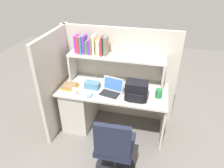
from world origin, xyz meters
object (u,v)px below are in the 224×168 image
laptop (111,90)px  backpack (136,91)px  paper_cup (75,92)px  snack_canister (159,94)px  office_chair (115,151)px  tissue_box (92,85)px  computer_mouse (90,95)px

laptop → backpack: 0.37m
paper_cup → snack_canister: (1.15, 0.21, 0.01)m
backpack → office_chair: bearing=-102.1°
office_chair → tissue_box: bearing=-58.5°
laptop → office_chair: size_ratio=0.38×
paper_cup → snack_canister: size_ratio=0.84×
computer_mouse → office_chair: size_ratio=0.11×
paper_cup → office_chair: office_chair is taller
snack_canister → laptop: bearing=-174.9°
laptop → snack_canister: 0.67m
snack_canister → office_chair: office_chair is taller
laptop → paper_cup: laptop is taller
backpack → computer_mouse: backpack is taller
laptop → snack_canister: (0.66, 0.06, 0.01)m
laptop → snack_canister: bearing=5.1°
paper_cup → office_chair: size_ratio=0.11×
backpack → tissue_box: (-0.67, 0.12, -0.08)m
computer_mouse → paper_cup: size_ratio=1.00×
backpack → paper_cup: bearing=-172.9°
laptop → office_chair: laptop is taller
laptop → computer_mouse: size_ratio=3.42×
computer_mouse → snack_canister: bearing=22.0°
computer_mouse → office_chair: office_chair is taller
computer_mouse → snack_canister: size_ratio=0.84×
office_chair → laptop: bearing=-75.1°
tissue_box → office_chair: bearing=-53.5°
backpack → office_chair: backpack is taller
computer_mouse → tissue_box: size_ratio=0.47×
computer_mouse → tissue_box: 0.23m
computer_mouse → snack_canister: 0.96m
snack_canister → office_chair: bearing=-119.6°
laptop → paper_cup: bearing=-162.9°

